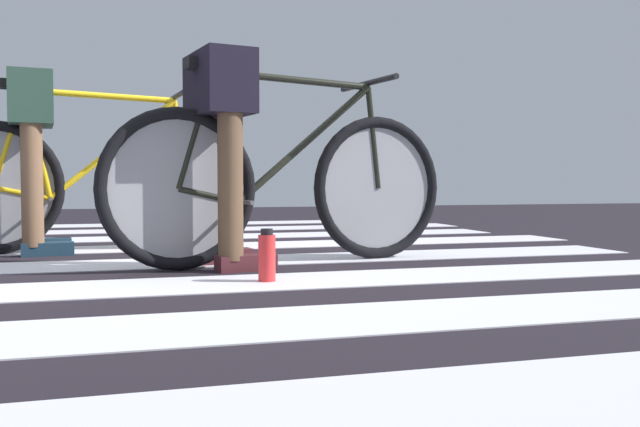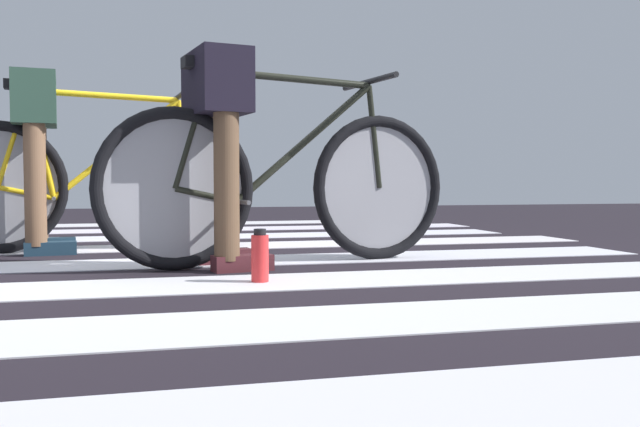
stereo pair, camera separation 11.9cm
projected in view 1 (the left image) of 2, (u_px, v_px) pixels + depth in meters
ground at (144, 264)px, 3.34m from camera, size 18.00×14.00×0.02m
crosswalk_markings at (144, 264)px, 3.27m from camera, size 5.47×6.54×0.00m
bicycle_1_of_2 at (284, 183)px, 3.24m from camera, size 1.72×0.55×0.93m
cyclist_1_of_2 at (221, 130)px, 3.09m from camera, size 0.38×0.45×0.96m
bicycle_2_of_2 at (94, 182)px, 3.84m from camera, size 1.73×0.52×0.93m
cyclist_2_of_2 at (32, 137)px, 3.72m from camera, size 0.35×0.43×0.97m
water_bottle at (267, 257)px, 2.67m from camera, size 0.07×0.07×0.21m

